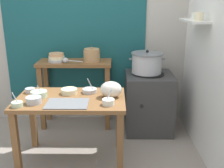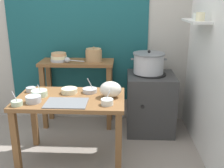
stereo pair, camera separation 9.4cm
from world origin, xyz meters
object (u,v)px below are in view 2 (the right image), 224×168
Objects in this scene: steamer_pot at (149,63)px; plastic_bag at (111,89)px; prep_table at (71,107)px; prep_bowl_3 at (39,93)px; back_shelf_table at (77,77)px; prep_bowl_4 at (107,102)px; clay_pot at (94,55)px; ladle at (68,60)px; prep_bowl_0 at (90,90)px; serving_tray at (66,103)px; prep_bowl_5 at (33,99)px; prep_bowl_2 at (17,103)px; stove_block at (150,103)px; prep_bowl_6 at (31,89)px; prep_bowl_1 at (69,90)px; bowl_stack_enamel at (59,57)px.

plastic_bag is (-0.44, -0.73, -0.11)m from steamer_pot.
prep_table is 6.60× the size of prep_bowl_3.
prep_bowl_4 is at bearing -66.14° from back_shelf_table.
clay_pot is 0.81× the size of ladle.
prep_bowl_0 is at bearing -60.07° from ladle.
prep_bowl_0 reaches higher than prep_bowl_4.
prep_bowl_0 is (0.18, 0.16, 0.14)m from prep_table.
plastic_bag is (0.41, 0.20, 0.08)m from serving_tray.
prep_bowl_5 is at bearing -155.01° from prep_table.
prep_bowl_2 reaches higher than prep_bowl_3.
stove_block is 1.20m from ladle.
prep_bowl_4 is at bearing -21.60° from prep_bowl_6.
prep_bowl_0 reaches higher than prep_bowl_1.
steamer_pot is at bearing 63.69° from prep_bowl_4.
ladle is at bearing -162.01° from clay_pot.
plastic_bag is at bearing -8.35° from prep_bowl_6.
prep_table is 0.96m from bowl_stack_enamel.
stove_block is 1.95× the size of serving_tray.
steamer_pot is 2.68× the size of prep_bowl_3.
prep_bowl_3 is 1.60× the size of prep_bowl_6.
prep_table is 0.36m from prep_bowl_3.
prep_bowl_4 is 0.92× the size of prep_bowl_5.
bowl_stack_enamel reaches higher than serving_tray.
bowl_stack_enamel reaches higher than prep_bowl_6.
prep_bowl_0 is (0.35, -0.61, -0.19)m from ladle.
plastic_bag is 1.48× the size of prep_bowl_5.
prep_bowl_0 is 0.60m from prep_bowl_5.
prep_bowl_2 reaches higher than prep_bowl_1.
prep_bowl_2 is at bearing -176.04° from prep_bowl_4.
prep_bowl_1 is (0.27, -0.72, -0.20)m from bowl_stack_enamel.
steamer_pot is (0.93, -0.11, 0.23)m from back_shelf_table.
prep_bowl_1 is (-0.21, -0.03, 0.00)m from prep_bowl_0.
steamer_pot is 3.26× the size of prep_bowl_4.
prep_bowl_0 is at bearing 31.60° from prep_bowl_5.
prep_bowl_3 is at bearing -106.34° from back_shelf_table.
steamer_pot is at bearing 47.26° from serving_tray.
stove_block is 0.96m from clay_pot.
prep_bowl_5 is 1.44× the size of prep_bowl_6.
prep_bowl_4 is 0.91m from prep_bowl_6.
prep_bowl_3 is (-0.33, 0.02, 0.14)m from prep_table.
stove_block is 4.59× the size of prep_bowl_1.
bowl_stack_enamel reaches higher than prep_bowl_1.
bowl_stack_enamel is 0.54× the size of serving_tray.
back_shelf_table is 4.34× the size of plastic_bag.
prep_bowl_6 is at bearing 158.40° from prep_bowl_4.
plastic_bag is (0.49, -0.84, 0.12)m from back_shelf_table.
bowl_stack_enamel is 1.30× the size of prep_bowl_3.
bowl_stack_enamel is at bearing 110.61° from prep_bowl_1.
back_shelf_table is at bearing 113.86° from prep_bowl_4.
back_shelf_table is 0.89m from prep_bowl_3.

